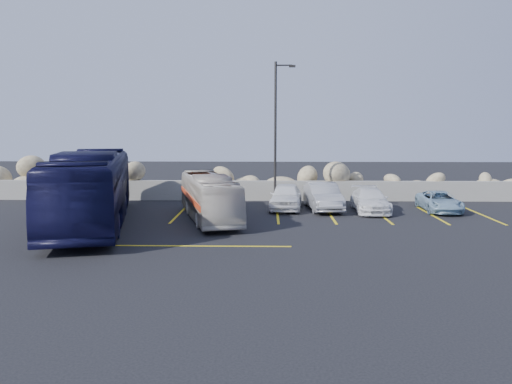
{
  "coord_description": "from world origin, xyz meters",
  "views": [
    {
      "loc": [
        2.11,
        -18.26,
        4.55
      ],
      "look_at": [
        1.57,
        4.0,
        1.58
      ],
      "focal_mm": 35.0,
      "sensor_mm": 36.0,
      "label": 1
    }
  ],
  "objects_px": {
    "lamppost": "(276,130)",
    "car_a": "(286,196)",
    "car_c": "(370,200)",
    "car_d": "(439,201)",
    "car_b": "(323,196)",
    "tour_coach": "(91,188)",
    "vintage_bus": "(209,197)"
  },
  "relations": [
    {
      "from": "lamppost",
      "to": "tour_coach",
      "type": "relative_size",
      "value": 0.66
    },
    {
      "from": "vintage_bus",
      "to": "car_b",
      "type": "distance_m",
      "value": 6.56
    },
    {
      "from": "car_b",
      "to": "lamppost",
      "type": "bearing_deg",
      "value": 156.71
    },
    {
      "from": "car_d",
      "to": "car_b",
      "type": "bearing_deg",
      "value": 178.51
    },
    {
      "from": "car_b",
      "to": "car_d",
      "type": "height_order",
      "value": "car_b"
    },
    {
      "from": "lamppost",
      "to": "car_a",
      "type": "height_order",
      "value": "lamppost"
    },
    {
      "from": "vintage_bus",
      "to": "car_b",
      "type": "relative_size",
      "value": 1.8
    },
    {
      "from": "vintage_bus",
      "to": "car_c",
      "type": "relative_size",
      "value": 1.89
    },
    {
      "from": "car_c",
      "to": "car_d",
      "type": "relative_size",
      "value": 1.1
    },
    {
      "from": "vintage_bus",
      "to": "tour_coach",
      "type": "bearing_deg",
      "value": -179.8
    },
    {
      "from": "car_a",
      "to": "car_d",
      "type": "relative_size",
      "value": 1.08
    },
    {
      "from": "car_b",
      "to": "tour_coach",
      "type": "bearing_deg",
      "value": -163.45
    },
    {
      "from": "vintage_bus",
      "to": "tour_coach",
      "type": "height_order",
      "value": "tour_coach"
    },
    {
      "from": "tour_coach",
      "to": "car_d",
      "type": "distance_m",
      "value": 17.8
    },
    {
      "from": "lamppost",
      "to": "car_d",
      "type": "distance_m",
      "value": 9.57
    },
    {
      "from": "car_d",
      "to": "tour_coach",
      "type": "bearing_deg",
      "value": -164.83
    },
    {
      "from": "lamppost",
      "to": "car_a",
      "type": "relative_size",
      "value": 1.93
    },
    {
      "from": "lamppost",
      "to": "car_a",
      "type": "distance_m",
      "value": 3.69
    },
    {
      "from": "lamppost",
      "to": "car_a",
      "type": "xyz_separation_m",
      "value": [
        0.54,
        -0.66,
        -3.59
      ]
    },
    {
      "from": "lamppost",
      "to": "car_b",
      "type": "distance_m",
      "value": 4.46
    },
    {
      "from": "lamppost",
      "to": "car_b",
      "type": "relative_size",
      "value": 1.82
    },
    {
      "from": "lamppost",
      "to": "car_c",
      "type": "bearing_deg",
      "value": -15.22
    },
    {
      "from": "car_a",
      "to": "car_c",
      "type": "xyz_separation_m",
      "value": [
        4.45,
        -0.7,
        -0.1
      ]
    },
    {
      "from": "car_a",
      "to": "car_d",
      "type": "height_order",
      "value": "car_a"
    },
    {
      "from": "car_c",
      "to": "car_b",
      "type": "bearing_deg",
      "value": 169.08
    },
    {
      "from": "lamppost",
      "to": "tour_coach",
      "type": "xyz_separation_m",
      "value": [
        -8.58,
        -5.26,
        -2.6
      ]
    },
    {
      "from": "vintage_bus",
      "to": "car_d",
      "type": "distance_m",
      "value": 12.31
    },
    {
      "from": "lamppost",
      "to": "tour_coach",
      "type": "distance_m",
      "value": 10.39
    },
    {
      "from": "lamppost",
      "to": "car_d",
      "type": "height_order",
      "value": "lamppost"
    },
    {
      "from": "car_c",
      "to": "tour_coach",
      "type": "bearing_deg",
      "value": -162.71
    },
    {
      "from": "lamppost",
      "to": "tour_coach",
      "type": "bearing_deg",
      "value": -148.47
    },
    {
      "from": "vintage_bus",
      "to": "car_a",
      "type": "xyz_separation_m",
      "value": [
        3.86,
        3.09,
        -0.4
      ]
    }
  ]
}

